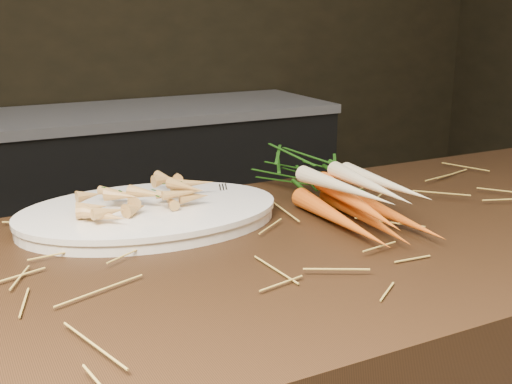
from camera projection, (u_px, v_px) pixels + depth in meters
back_counter at (132, 201)px, 2.90m from camera, size 1.82×0.62×0.84m
straw_bedding at (277, 240)px, 1.03m from camera, size 1.40×0.60×0.02m
root_veg_bunch at (324, 178)px, 1.24m from camera, size 0.21×0.54×0.10m
serving_platter at (149, 216)px, 1.13m from camera, size 0.48×0.34×0.02m
roasted_veg_heap at (148, 196)px, 1.12m from camera, size 0.24×0.18×0.05m
serving_fork at (239, 201)px, 1.17m from camera, size 0.08×0.17×0.00m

